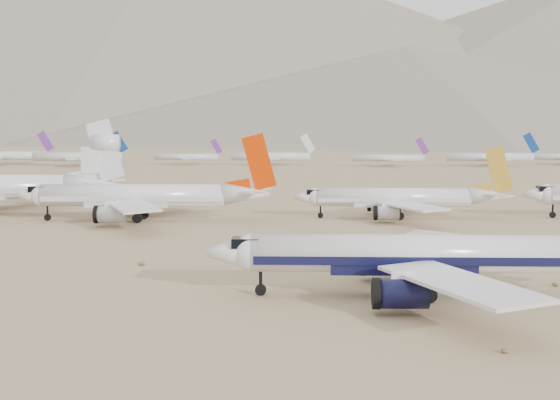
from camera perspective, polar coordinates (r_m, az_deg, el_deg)
name	(u,v)px	position (r m, az deg, el deg)	size (l,w,h in m)	color
ground	(361,288)	(97.77, 5.93, -6.38)	(7000.00, 7000.00, 0.00)	#917954
main_airliner	(431,255)	(92.99, 11.00, -4.00)	(50.51, 49.34, 17.83)	silver
row2_gold_tail	(401,198)	(170.41, 8.87, 0.14)	(44.41, 43.43, 15.81)	silver
row2_orange_tail	(143,196)	(165.99, -9.96, 0.26)	(52.05, 50.92, 18.57)	silver
distant_storage_row	(301,157)	(394.62, 1.51, 3.19)	(524.81, 57.34, 15.32)	silver
mountain_range	(340,48)	(1753.46, 4.39, 11.01)	(7354.00, 3024.00, 470.00)	slate
desert_scrub	(56,336)	(77.25, -16.06, -9.55)	(206.06, 121.67, 0.63)	brown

